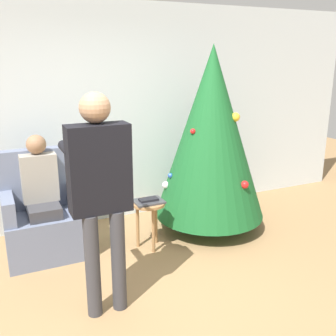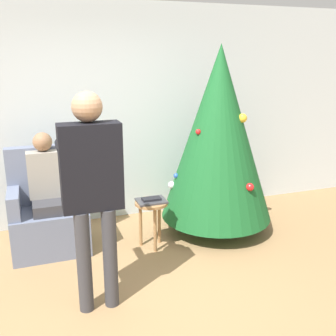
# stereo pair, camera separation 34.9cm
# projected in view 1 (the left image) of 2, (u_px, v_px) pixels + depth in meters

# --- Properties ---
(ground_plane) EXTENTS (14.00, 14.00, 0.00)m
(ground_plane) POSITION_uv_depth(u_px,v_px,m) (158.00, 321.00, 3.17)
(ground_plane) COLOR #99754C
(wall_back) EXTENTS (8.00, 0.06, 2.70)m
(wall_back) POSITION_uv_depth(u_px,v_px,m) (84.00, 117.00, 4.75)
(wall_back) COLOR silver
(wall_back) RESTS_ON ground_plane
(christmas_tree) EXTENTS (1.32, 1.32, 2.20)m
(christmas_tree) POSITION_uv_depth(u_px,v_px,m) (211.00, 133.00, 4.60)
(christmas_tree) COLOR brown
(christmas_tree) RESTS_ON ground_plane
(armchair) EXTENTS (0.80, 0.62, 1.12)m
(armchair) POSITION_uv_depth(u_px,v_px,m) (44.00, 219.00, 4.16)
(armchair) COLOR slate
(armchair) RESTS_ON ground_plane
(person_seated) EXTENTS (0.36, 0.46, 1.29)m
(person_seated) POSITION_uv_depth(u_px,v_px,m) (41.00, 191.00, 4.04)
(person_seated) COLOR #38383D
(person_seated) RESTS_ON ground_plane
(person_standing) EXTENTS (0.49, 0.57, 1.81)m
(person_standing) POSITION_uv_depth(u_px,v_px,m) (100.00, 184.00, 3.05)
(person_standing) COLOR #38383D
(person_standing) RESTS_ON ground_plane
(side_stool) EXTENTS (0.36, 0.36, 0.53)m
(side_stool) POSITION_uv_depth(u_px,v_px,m) (149.00, 211.00, 4.28)
(side_stool) COLOR #A37547
(side_stool) RESTS_ON ground_plane
(laptop) EXTENTS (0.32, 0.25, 0.02)m
(laptop) POSITION_uv_depth(u_px,v_px,m) (149.00, 201.00, 4.25)
(laptop) COLOR #38383D
(laptop) RESTS_ON side_stool
(book) EXTENTS (0.20, 0.11, 0.02)m
(book) POSITION_uv_depth(u_px,v_px,m) (149.00, 199.00, 4.24)
(book) COLOR black
(book) RESTS_ON laptop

